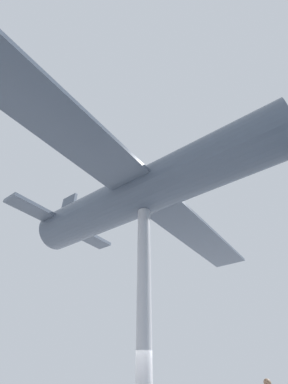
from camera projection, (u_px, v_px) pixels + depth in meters
support_pylon_central at (144, 305)px, 8.78m from camera, size 0.51×0.51×7.66m
suspended_airplane at (150, 189)px, 11.58m from camera, size 21.11×14.51×3.20m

